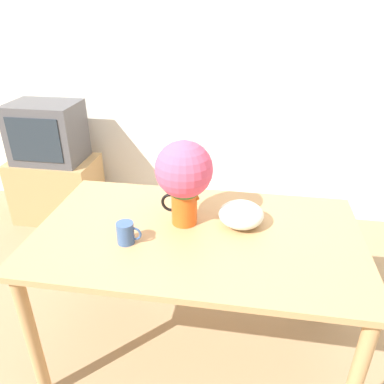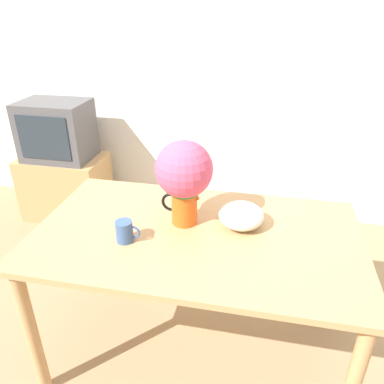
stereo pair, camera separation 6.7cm
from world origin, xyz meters
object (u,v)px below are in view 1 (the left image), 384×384
at_px(flower_vase, 184,176).
at_px(white_bowl, 241,214).
at_px(coffee_mug, 126,233).
at_px(tv_set, 47,132).

relative_size(flower_vase, white_bowl, 1.92).
xyz_separation_m(coffee_mug, white_bowl, (0.49, 0.23, 0.01)).
relative_size(flower_vase, tv_set, 0.76).
relative_size(white_bowl, tv_set, 0.39).
xyz_separation_m(coffee_mug, tv_set, (-1.11, 1.36, -0.04)).
distance_m(flower_vase, tv_set, 1.78).
height_order(flower_vase, tv_set, flower_vase).
xyz_separation_m(flower_vase, coffee_mug, (-0.22, -0.21, -0.20)).
height_order(white_bowl, tv_set, tv_set).
xyz_separation_m(flower_vase, white_bowl, (0.27, 0.02, -0.19)).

